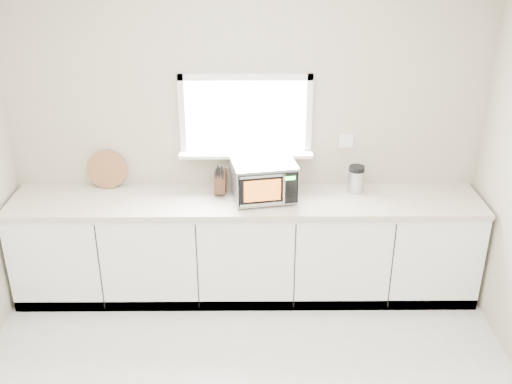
{
  "coord_description": "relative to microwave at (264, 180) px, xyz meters",
  "views": [
    {
      "loc": [
        0.05,
        -2.78,
        3.08
      ],
      "look_at": [
        0.08,
        1.55,
        1.05
      ],
      "focal_mm": 42.0,
      "sensor_mm": 36.0,
      "label": 1
    }
  ],
  "objects": [
    {
      "name": "cabinets",
      "position": [
        -0.15,
        0.0,
        -0.65
      ],
      "size": [
        3.92,
        0.6,
        0.88
      ],
      "primitive_type": "cube",
      "color": "white",
      "rests_on": "ground"
    },
    {
      "name": "countertop",
      "position": [
        -0.15,
        -0.01,
        -0.19
      ],
      "size": [
        3.92,
        0.64,
        0.04
      ],
      "primitive_type": "cube",
      "color": "beige",
      "rests_on": "cabinets"
    },
    {
      "name": "coffee_grinder",
      "position": [
        0.78,
        0.13,
        -0.05
      ],
      "size": [
        0.15,
        0.15,
        0.24
      ],
      "rotation": [
        0.0,
        0.0,
        0.16
      ],
      "color": "#ADB0B5",
      "rests_on": "countertop"
    },
    {
      "name": "cutting_board",
      "position": [
        -1.34,
        0.24,
        -0.01
      ],
      "size": [
        0.33,
        0.08,
        0.33
      ],
      "primitive_type": "cylinder",
      "rotation": [
        1.4,
        0.0,
        0.0
      ],
      "color": "#9A5E3B",
      "rests_on": "countertop"
    },
    {
      "name": "microwave",
      "position": [
        0.0,
        0.0,
        0.0
      ],
      "size": [
        0.56,
        0.48,
        0.32
      ],
      "rotation": [
        0.0,
        0.0,
        0.18
      ],
      "color": "black",
      "rests_on": "countertop"
    },
    {
      "name": "back_wall",
      "position": [
        -0.15,
        0.3,
        0.27
      ],
      "size": [
        4.0,
        0.17,
        2.7
      ],
      "color": "#B3A88E",
      "rests_on": "ground"
    },
    {
      "name": "knife_block",
      "position": [
        -0.36,
        0.09,
        -0.05
      ],
      "size": [
        0.1,
        0.2,
        0.28
      ],
      "rotation": [
        0.0,
        0.0,
        -0.06
      ],
      "color": "#492A1A",
      "rests_on": "countertop"
    }
  ]
}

